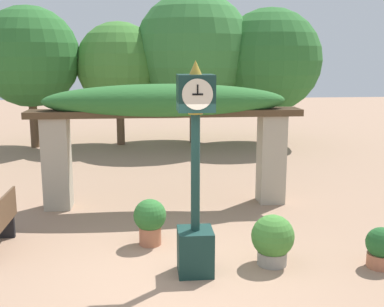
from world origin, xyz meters
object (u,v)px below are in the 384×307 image
at_px(potted_plant_near_left, 150,219).
at_px(potted_plant_near_right, 273,239).
at_px(potted_plant_far_left, 381,247).
at_px(pedestal_clock, 195,182).

relative_size(potted_plant_near_left, potted_plant_near_right, 1.01).
distance_m(potted_plant_near_right, potted_plant_far_left, 1.61).
distance_m(potted_plant_near_left, potted_plant_far_left, 3.65).
bearing_deg(potted_plant_far_left, potted_plant_near_right, 171.11).
height_order(pedestal_clock, potted_plant_near_right, pedestal_clock).
height_order(potted_plant_near_left, potted_plant_near_right, potted_plant_near_left).
xyz_separation_m(pedestal_clock, potted_plant_near_right, (1.20, 0.19, -0.96)).
bearing_deg(potted_plant_near_left, potted_plant_far_left, -19.62).
height_order(pedestal_clock, potted_plant_far_left, pedestal_clock).
bearing_deg(potted_plant_near_right, pedestal_clock, -171.12).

